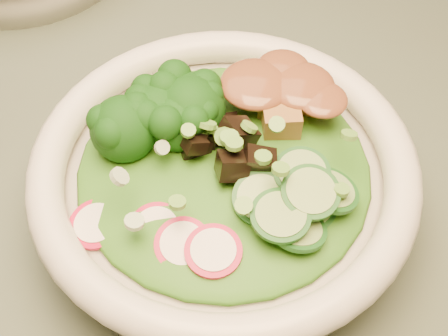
# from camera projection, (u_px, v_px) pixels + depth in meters

# --- Properties ---
(dining_table) EXTENTS (1.20, 0.80, 0.75)m
(dining_table) POSITION_uv_depth(u_px,v_px,m) (26.00, 201.00, 0.68)
(dining_table) COLOR black
(dining_table) RESTS_ON ground
(salad_bowl) EXTENTS (0.30, 0.30, 0.08)m
(salad_bowl) POSITION_uv_depth(u_px,v_px,m) (224.00, 184.00, 0.50)
(salad_bowl) COLOR silver
(salad_bowl) RESTS_ON dining_table
(lettuce_bed) EXTENTS (0.23, 0.23, 0.03)m
(lettuce_bed) POSITION_uv_depth(u_px,v_px,m) (224.00, 167.00, 0.48)
(lettuce_bed) COLOR #285612
(lettuce_bed) RESTS_ON salad_bowl
(broccoli_florets) EXTENTS (0.09, 0.08, 0.05)m
(broccoli_florets) POSITION_uv_depth(u_px,v_px,m) (148.00, 116.00, 0.49)
(broccoli_florets) COLOR black
(broccoli_florets) RESTS_ON salad_bowl
(radish_slices) EXTENTS (0.12, 0.05, 0.02)m
(radish_slices) POSITION_uv_depth(u_px,v_px,m) (169.00, 235.00, 0.44)
(radish_slices) COLOR #B70E35
(radish_slices) RESTS_ON salad_bowl
(cucumber_slices) EXTENTS (0.08, 0.08, 0.04)m
(cucumber_slices) POSITION_uv_depth(u_px,v_px,m) (308.00, 201.00, 0.45)
(cucumber_slices) COLOR #89B564
(cucumber_slices) RESTS_ON salad_bowl
(mushroom_heap) EXTENTS (0.08, 0.08, 0.04)m
(mushroom_heap) POSITION_uv_depth(u_px,v_px,m) (234.00, 142.00, 0.48)
(mushroom_heap) COLOR black
(mushroom_heap) RESTS_ON salad_bowl
(tofu_cubes) EXTENTS (0.10, 0.07, 0.04)m
(tofu_cubes) POSITION_uv_depth(u_px,v_px,m) (274.00, 100.00, 0.51)
(tofu_cubes) COLOR #9A6233
(tofu_cubes) RESTS_ON salad_bowl
(peanut_sauce) EXTENTS (0.08, 0.06, 0.02)m
(peanut_sauce) POSITION_uv_depth(u_px,v_px,m) (275.00, 87.00, 0.50)
(peanut_sauce) COLOR brown
(peanut_sauce) RESTS_ON tofu_cubes
(scallion_garnish) EXTENTS (0.22, 0.22, 0.03)m
(scallion_garnish) POSITION_uv_depth(u_px,v_px,m) (224.00, 144.00, 0.46)
(scallion_garnish) COLOR #609C37
(scallion_garnish) RESTS_ON salad_bowl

